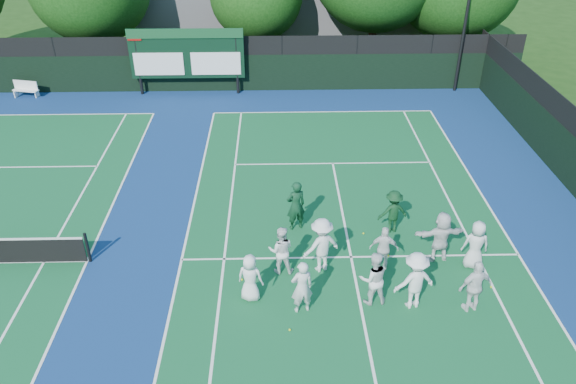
{
  "coord_description": "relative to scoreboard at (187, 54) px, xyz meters",
  "views": [
    {
      "loc": [
        -2.41,
        -13.4,
        11.27
      ],
      "look_at": [
        -2.0,
        3.0,
        1.3
      ],
      "focal_mm": 35.0,
      "sensor_mm": 36.0,
      "label": 1
    }
  ],
  "objects": [
    {
      "name": "ground",
      "position": [
        7.01,
        -15.59,
        -2.19
      ],
      "size": [
        120.0,
        120.0,
        0.0
      ],
      "primitive_type": "plane",
      "color": "#1A3B10",
      "rests_on": "ground"
    },
    {
      "name": "court_apron",
      "position": [
        1.01,
        -14.59,
        -2.19
      ],
      "size": [
        34.0,
        32.0,
        0.01
      ],
      "primitive_type": "cube",
      "color": "navy",
      "rests_on": "ground"
    },
    {
      "name": "near_court",
      "position": [
        7.01,
        -14.59,
        -2.18
      ],
      "size": [
        11.05,
        23.85,
        0.01
      ],
      "color": "#11572D",
      "rests_on": "ground"
    },
    {
      "name": "back_fence",
      "position": [
        1.01,
        0.41,
        -0.83
      ],
      "size": [
        34.0,
        0.08,
        3.0
      ],
      "color": "black",
      "rests_on": "ground"
    },
    {
      "name": "scoreboard",
      "position": [
        0.0,
        0.0,
        0.0
      ],
      "size": [
        6.0,
        0.21,
        3.55
      ],
      "color": "black",
      "rests_on": "ground"
    },
    {
      "name": "clubhouse",
      "position": [
        5.01,
        8.41,
        -0.19
      ],
      "size": [
        18.0,
        6.0,
        4.0
      ],
      "primitive_type": "cube",
      "color": "#5B5B60",
      "rests_on": "ground"
    },
    {
      "name": "bench",
      "position": [
        -8.68,
        -0.22,
        -1.72
      ],
      "size": [
        1.43,
        0.68,
        0.87
      ],
      "color": "white",
      "rests_on": "ground"
    },
    {
      "name": "tennis_ball_0",
      "position": [
        4.93,
        -17.8,
        -2.16
      ],
      "size": [
        0.07,
        0.07,
        0.07
      ],
      "primitive_type": "sphere",
      "color": "#C8DC19",
      "rests_on": "ground"
    },
    {
      "name": "tennis_ball_1",
      "position": [
        7.59,
        -13.31,
        -2.16
      ],
      "size": [
        0.07,
        0.07,
        0.07
      ],
      "primitive_type": "sphere",
      "color": "#C8DC19",
      "rests_on": "ground"
    },
    {
      "name": "tennis_ball_2",
      "position": [
        11.06,
        -16.18,
        -2.16
      ],
      "size": [
        0.07,
        0.07,
        0.07
      ],
      "primitive_type": "sphere",
      "color": "#C8DC19",
      "rests_on": "ground"
    },
    {
      "name": "tennis_ball_3",
      "position": [
        3.52,
        -15.65,
        -2.16
      ],
      "size": [
        0.07,
        0.07,
        0.07
      ],
      "primitive_type": "sphere",
      "color": "#C8DC19",
      "rests_on": "ground"
    },
    {
      "name": "tennis_ball_4",
      "position": [
        8.23,
        -14.58,
        -2.16
      ],
      "size": [
        0.07,
        0.07,
        0.07
      ],
      "primitive_type": "sphere",
      "color": "#C8DC19",
      "rests_on": "ground"
    },
    {
      "name": "tennis_ball_5",
      "position": [
        10.84,
        -15.62,
        -2.16
      ],
      "size": [
        0.07,
        0.07,
        0.07
      ],
      "primitive_type": "sphere",
      "color": "#C8DC19",
      "rests_on": "ground"
    },
    {
      "name": "player_front_0",
      "position": [
        3.83,
        -16.45,
        -1.42
      ],
      "size": [
        0.86,
        0.67,
        1.54
      ],
      "primitive_type": "imported",
      "rotation": [
        0.0,
        0.0,
        2.88
      ],
      "color": "white",
      "rests_on": "ground"
    },
    {
      "name": "player_front_1",
      "position": [
        5.29,
        -17.0,
        -1.32
      ],
      "size": [
        0.71,
        0.55,
        1.74
      ],
      "primitive_type": "imported",
      "rotation": [
        0.0,
        0.0,
        3.38
      ],
      "color": "silver",
      "rests_on": "ground"
    },
    {
      "name": "player_front_2",
      "position": [
        7.34,
        -16.68,
        -1.33
      ],
      "size": [
        0.91,
        0.74,
        1.73
      ],
      "primitive_type": "imported",
      "rotation": [
        0.0,
        0.0,
        3.25
      ],
      "color": "white",
      "rests_on": "ground"
    },
    {
      "name": "player_front_3",
      "position": [
        8.49,
        -16.87,
        -1.27
      ],
      "size": [
        1.32,
        0.94,
        1.84
      ],
      "primitive_type": "imported",
      "rotation": [
        0.0,
        0.0,
        3.38
      ],
      "color": "white",
      "rests_on": "ground"
    },
    {
      "name": "player_front_4",
      "position": [
        10.15,
        -17.08,
        -1.34
      ],
      "size": [
        1.07,
        0.65,
        1.71
      ],
      "primitive_type": "imported",
      "rotation": [
        0.0,
        0.0,
        3.39
      ],
      "color": "white",
      "rests_on": "ground"
    },
    {
      "name": "player_back_0",
      "position": [
        4.73,
        -15.22,
        -1.37
      ],
      "size": [
        0.82,
        0.65,
        1.64
      ],
      "primitive_type": "imported",
      "rotation": [
        0.0,
        0.0,
        3.1
      ],
      "color": "white",
      "rests_on": "ground"
    },
    {
      "name": "player_back_1",
      "position": [
        5.98,
        -15.15,
        -1.26
      ],
      "size": [
        1.38,
        1.13,
        1.86
      ],
      "primitive_type": "imported",
      "rotation": [
        0.0,
        0.0,
        3.57
      ],
      "color": "white",
      "rests_on": "ground"
    },
    {
      "name": "player_back_2",
      "position": [
        7.92,
        -15.15,
        -1.42
      ],
      "size": [
        0.95,
        0.5,
        1.54
      ],
      "primitive_type": "imported",
      "rotation": [
        0.0,
        0.0,
        2.99
      ],
      "color": "white",
      "rests_on": "ground"
    },
    {
      "name": "player_back_3",
      "position": [
        9.79,
        -14.73,
        -1.31
      ],
      "size": [
        1.68,
        0.7,
        1.75
      ],
      "primitive_type": "imported",
      "rotation": [
        0.0,
        0.0,
        3.26
      ],
      "color": "silver",
      "rests_on": "ground"
    },
    {
      "name": "player_back_4",
      "position": [
        10.78,
        -15.11,
        -1.36
      ],
      "size": [
        0.85,
        0.59,
        1.66
      ],
      "primitive_type": "imported",
      "rotation": [
        0.0,
        0.0,
        3.06
      ],
      "color": "silver",
      "rests_on": "ground"
    },
    {
      "name": "coach_left",
      "position": [
        5.27,
        -12.88,
        -1.26
      ],
      "size": [
        0.79,
        0.65,
        1.86
      ],
      "primitive_type": "imported",
      "rotation": [
        0.0,
        0.0,
        3.49
      ],
      "color": "#0F3921",
      "rests_on": "ground"
    },
    {
      "name": "coach_right",
      "position": [
        8.57,
        -13.13,
        -1.4
      ],
      "size": [
        1.12,
        0.78,
        1.59
      ],
      "primitive_type": "imported",
      "rotation": [
        0.0,
        0.0,
        3.33
      ],
      "color": "#0E361A",
      "rests_on": "ground"
    }
  ]
}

